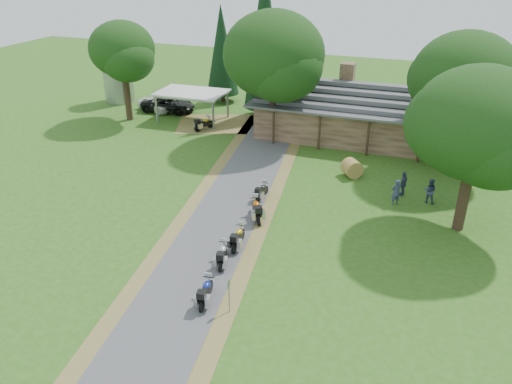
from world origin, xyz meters
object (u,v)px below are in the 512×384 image
(car_dark_suv, at_px, (168,101))
(car_white_sedan, at_px, (155,103))
(motorcycle_row_c, at_px, (238,236))
(motorcycle_row_d, at_px, (257,208))
(carport, at_px, (193,106))
(motorcycle_row_e, at_px, (262,190))
(motorcycle_row_b, at_px, (222,253))
(motorcycle_carport_a, at_px, (204,123))
(silo, at_px, (117,72))
(lodge, at_px, (377,111))
(hay_bale, at_px, (352,168))
(motorcycle_row_a, at_px, (206,290))

(car_dark_suv, bearing_deg, car_white_sedan, 98.16)
(motorcycle_row_c, distance_m, motorcycle_row_d, 3.38)
(car_dark_suv, xyz_separation_m, motorcycle_row_d, (16.29, -18.11, -0.43))
(car_white_sedan, height_order, car_dark_suv, car_dark_suv)
(carport, height_order, motorcycle_row_e, carport)
(motorcycle_row_d, relative_size, motorcycle_row_e, 1.24)
(motorcycle_row_b, xyz_separation_m, motorcycle_carport_a, (-10.35, 19.43, 0.05))
(silo, bearing_deg, motorcycle_row_d, -40.38)
(car_dark_suv, bearing_deg, motorcycle_row_b, -150.82)
(lodge, bearing_deg, hay_bale, -92.47)
(lodge, distance_m, car_white_sedan, 22.53)
(lodge, relative_size, carport, 3.28)
(silo, height_order, motorcycle_carport_a, silo)
(lodge, distance_m, carport, 17.53)
(lodge, height_order, car_white_sedan, lodge)
(carport, height_order, car_white_sedan, carport)
(car_white_sedan, height_order, hay_bale, car_white_sedan)
(car_white_sedan, bearing_deg, carport, -84.84)
(car_white_sedan, xyz_separation_m, motorcycle_row_c, (17.78, -21.14, -0.24))
(motorcycle_row_a, relative_size, motorcycle_carport_a, 0.94)
(car_white_sedan, xyz_separation_m, motorcycle_row_d, (17.66, -17.77, -0.18))
(hay_bale, bearing_deg, motorcycle_carport_a, 158.91)
(hay_bale, bearing_deg, silo, 157.81)
(lodge, bearing_deg, car_white_sedan, 179.19)
(lodge, relative_size, car_white_sedan, 3.99)
(motorcycle_carport_a, bearing_deg, carport, 67.75)
(motorcycle_row_e, relative_size, hay_bale, 1.29)
(car_dark_suv, relative_size, motorcycle_row_c, 3.15)
(lodge, height_order, motorcycle_row_e, lodge)
(motorcycle_row_b, bearing_deg, motorcycle_row_c, -19.02)
(silo, distance_m, motorcycle_carport_a, 14.18)
(lodge, relative_size, hay_bale, 16.34)
(car_dark_suv, height_order, motorcycle_row_d, car_dark_suv)
(silo, height_order, motorcycle_row_b, silo)
(motorcycle_row_c, distance_m, motorcycle_row_e, 6.23)
(motorcycle_row_b, xyz_separation_m, motorcycle_row_e, (-0.61, 8.08, -0.05))
(motorcycle_row_d, xyz_separation_m, motorcycle_carport_a, (-10.37, 14.16, -0.04))
(car_dark_suv, distance_m, motorcycle_carport_a, 7.13)
(lodge, bearing_deg, motorcycle_row_a, -99.39)
(lodge, xyz_separation_m, motorcycle_carport_a, (-15.18, -3.30, -1.77))
(lodge, relative_size, motorcycle_row_c, 11.29)
(motorcycle_row_c, height_order, motorcycle_row_d, motorcycle_row_d)
(silo, bearing_deg, car_dark_suv, -13.08)
(hay_bale, bearing_deg, car_dark_suv, 155.01)
(silo, xyz_separation_m, car_dark_suv, (6.88, -1.60, -2.07))
(motorcycle_row_a, relative_size, hay_bale, 1.42)
(motorcycle_row_a, bearing_deg, carport, 17.89)
(motorcycle_row_e, bearing_deg, motorcycle_row_d, -163.41)
(motorcycle_row_c, xyz_separation_m, hay_bale, (4.30, 11.82, 0.01))
(motorcycle_row_a, height_order, motorcycle_row_e, motorcycle_row_a)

